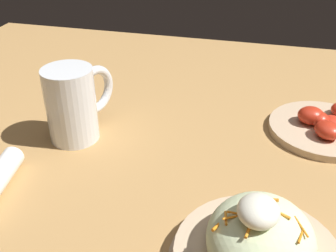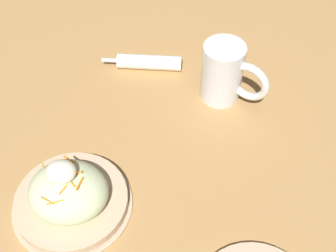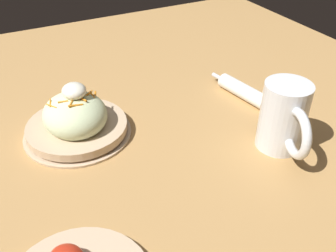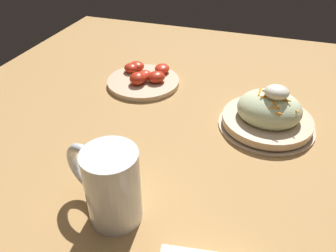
% 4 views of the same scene
% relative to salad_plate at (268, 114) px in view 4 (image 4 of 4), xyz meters
% --- Properties ---
extents(ground_plane, '(1.43, 1.43, 0.00)m').
position_rel_salad_plate_xyz_m(ground_plane, '(0.08, 0.13, -0.03)').
color(ground_plane, '#B2844C').
extents(salad_plate, '(0.21, 0.21, 0.11)m').
position_rel_salad_plate_xyz_m(salad_plate, '(0.00, 0.00, 0.00)').
color(salad_plate, '#D1B28E').
rests_on(salad_plate, ground_plane).
extents(beer_mug, '(0.15, 0.09, 0.13)m').
position_rel_salad_plate_xyz_m(beer_mug, '(0.22, 0.33, 0.03)').
color(beer_mug, white).
rests_on(beer_mug, ground_plane).
extents(tomato_plate, '(0.20, 0.20, 0.05)m').
position_rel_salad_plate_xyz_m(tomato_plate, '(0.34, -0.11, -0.02)').
color(tomato_plate, '#D1B28E').
rests_on(tomato_plate, ground_plane).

